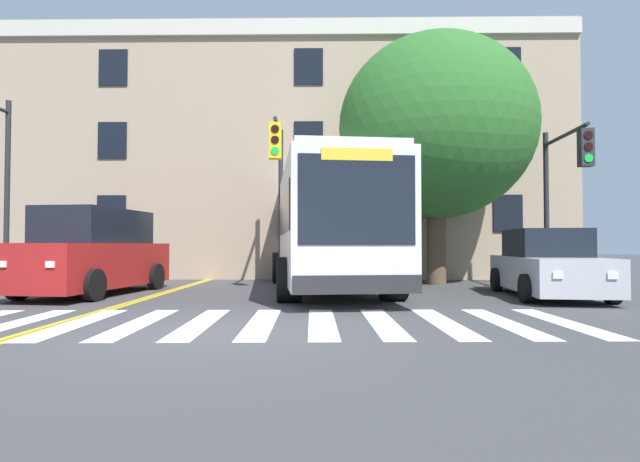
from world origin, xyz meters
TOP-DOWN VIEW (x-y plane):
  - ground_plane at (0.00, 0.00)m, footprint 120.00×120.00m
  - crosswalk at (0.69, 1.13)m, footprint 10.83×3.68m
  - lane_line_yellow_inner at (-2.75, 15.13)m, footprint 0.12×36.00m
  - lane_line_yellow_outer at (-2.59, 15.13)m, footprint 0.12×36.00m
  - city_bus at (1.72, 7.64)m, footprint 3.96×10.97m
  - car_red_near_lane at (-4.41, 5.94)m, footprint 2.59×5.29m
  - car_silver_far_lane at (7.38, 5.45)m, footprint 2.40×4.76m
  - car_grey_behind_bus at (2.24, 18.10)m, footprint 2.31×4.53m
  - traffic_light_near_corner at (8.67, 7.28)m, footprint 0.36×2.88m
  - traffic_light_overhead at (0.29, 8.07)m, footprint 0.39×3.31m
  - street_tree_curbside_large at (5.44, 9.35)m, footprint 8.32×8.18m
  - building_facade at (-2.66, 15.99)m, footprint 28.17×9.05m

SIDE VIEW (x-z plane):
  - ground_plane at x=0.00m, z-range 0.00..0.00m
  - lane_line_yellow_inner at x=-2.75m, z-range 0.00..0.01m
  - lane_line_yellow_outer at x=-2.59m, z-range 0.00..0.01m
  - crosswalk at x=0.69m, z-range 0.00..0.01m
  - car_silver_far_lane at x=7.38m, z-range -0.07..1.64m
  - car_grey_behind_bus at x=2.24m, z-range -0.09..1.81m
  - car_red_near_lane at x=-4.41m, z-range -0.06..2.22m
  - city_bus at x=1.72m, z-range 0.12..3.59m
  - traffic_light_near_corner at x=8.67m, z-range 0.82..5.69m
  - traffic_light_overhead at x=0.29m, z-range 0.90..6.10m
  - building_facade at x=-2.66m, z-range 0.01..10.04m
  - street_tree_curbside_large at x=5.44m, z-range 1.08..9.42m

